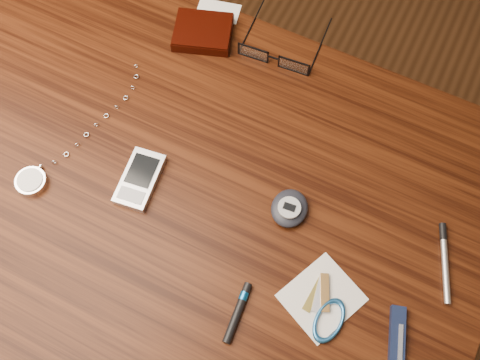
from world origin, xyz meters
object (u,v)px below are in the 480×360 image
at_px(desk, 184,204).
at_px(silver_pen, 445,256).
at_px(eyeglasses, 275,56).
at_px(pocket_knife, 397,340).
at_px(notepad_keys, 325,309).
at_px(pedometer, 289,208).
at_px(pocket_watch, 35,178).
at_px(pda_phone, 140,179).
at_px(wallet_and_card, 203,32).

height_order(desk, silver_pen, silver_pen).
height_order(eyeglasses, pocket_knife, eyeglasses).
bearing_deg(notepad_keys, pedometer, 133.53).
distance_m(pedometer, pocket_knife, 0.24).
relative_size(pocket_watch, pda_phone, 2.78).
bearing_deg(pedometer, pocket_watch, -161.03).
bearing_deg(silver_pen, pedometer, -171.42).
bearing_deg(eyeglasses, pda_phone, -106.84).
distance_m(pocket_watch, silver_pen, 0.64).
bearing_deg(desk, pocket_watch, -153.91).
xyz_separation_m(wallet_and_card, eyeglasses, (0.14, 0.01, 0.00)).
xyz_separation_m(pedometer, silver_pen, (0.24, 0.04, -0.01)).
bearing_deg(pocket_knife, desk, 168.84).
bearing_deg(pedometer, desk, -169.89).
relative_size(pocket_watch, pedometer, 4.18).
distance_m(wallet_and_card, pedometer, 0.37).
height_order(pocket_knife, silver_pen, pocket_knife).
height_order(notepad_keys, silver_pen, silver_pen).
bearing_deg(notepad_keys, desk, 163.95).
bearing_deg(pda_phone, silver_pen, 11.42).
distance_m(eyeglasses, notepad_keys, 0.44).
bearing_deg(eyeglasses, silver_pen, -29.20).
height_order(notepad_keys, pocket_knife, pocket_knife).
bearing_deg(eyeglasses, pocket_knife, -45.14).
relative_size(desk, pocket_watch, 3.42).
relative_size(pocket_watch, pocket_knife, 3.08).
distance_m(notepad_keys, pocket_knife, 0.11).
bearing_deg(desk, notepad_keys, -16.05).
relative_size(wallet_and_card, pocket_knife, 1.59).
relative_size(pda_phone, pocket_knife, 1.11).
xyz_separation_m(pda_phone, silver_pen, (0.47, 0.09, -0.00)).
relative_size(wallet_and_card, silver_pen, 1.28).
distance_m(pocket_knife, silver_pen, 0.15).
height_order(pda_phone, pocket_knife, pda_phone).
bearing_deg(pocket_watch, notepad_keys, 1.90).
relative_size(eyeglasses, pedometer, 2.11).
distance_m(eyeglasses, pocket_knife, 0.50).
xyz_separation_m(desk, silver_pen, (0.42, 0.07, 0.11)).
bearing_deg(pda_phone, pocket_knife, -6.47).
relative_size(pda_phone, pedometer, 1.51).
bearing_deg(wallet_and_card, pedometer, -40.78).
xyz_separation_m(eyeglasses, pocket_watch, (-0.24, -0.38, -0.01)).
relative_size(pocket_watch, silver_pen, 2.49).
distance_m(desk, pedometer, 0.21).
bearing_deg(pedometer, silver_pen, 8.58).
height_order(desk, notepad_keys, notepad_keys).
bearing_deg(pocket_knife, silver_pen, 81.18).
distance_m(wallet_and_card, pda_phone, 0.30).
xyz_separation_m(pedometer, pocket_knife, (0.21, -0.11, -0.01)).
bearing_deg(desk, eyeglasses, 81.91).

